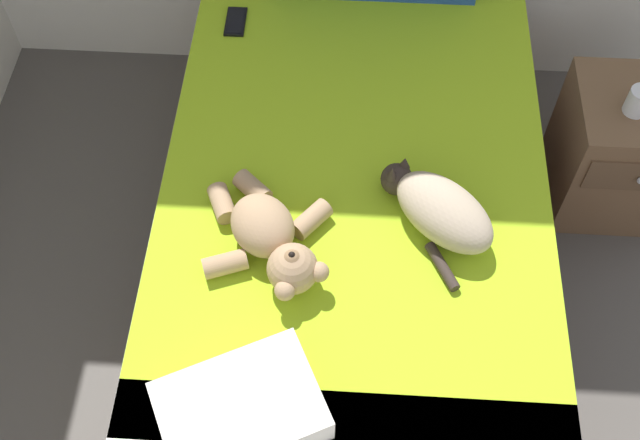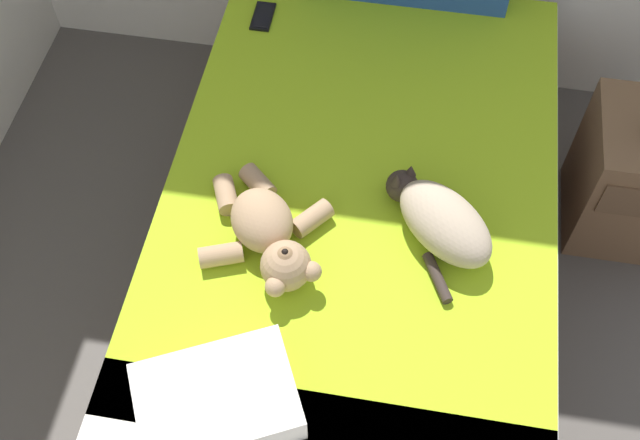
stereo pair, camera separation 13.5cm
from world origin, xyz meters
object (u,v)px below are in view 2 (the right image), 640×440
(teddy_bear, at_px, (269,234))
(nightstand, at_px, (640,177))
(bed, at_px, (357,234))
(cell_phone, at_px, (263,16))
(cat, at_px, (440,220))
(throw_pillow, at_px, (217,401))

(teddy_bear, bearing_deg, nightstand, 29.05)
(bed, height_order, cell_phone, cell_phone)
(bed, height_order, cat, cat)
(cat, height_order, cell_phone, cat)
(bed, distance_m, nightstand, 1.05)
(cell_phone, relative_size, nightstand, 0.28)
(teddy_bear, distance_m, throw_pillow, 0.51)
(teddy_bear, height_order, cell_phone, teddy_bear)
(bed, height_order, throw_pillow, throw_pillow)
(bed, bearing_deg, cat, -27.00)
(teddy_bear, bearing_deg, throw_pillow, -93.27)
(bed, height_order, teddy_bear, teddy_bear)
(cat, height_order, teddy_bear, teddy_bear)
(throw_pillow, bearing_deg, nightstand, 43.69)
(cat, distance_m, cell_phone, 1.10)
(cell_phone, bearing_deg, cat, -49.50)
(bed, xyz_separation_m, throw_pillow, (-0.27, -0.77, 0.33))
(bed, distance_m, cell_phone, 0.89)
(cat, relative_size, throw_pillow, 1.04)
(cat, relative_size, nightstand, 0.79)
(cat, xyz_separation_m, throw_pillow, (-0.52, -0.64, -0.02))
(bed, relative_size, throw_pillow, 5.02)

